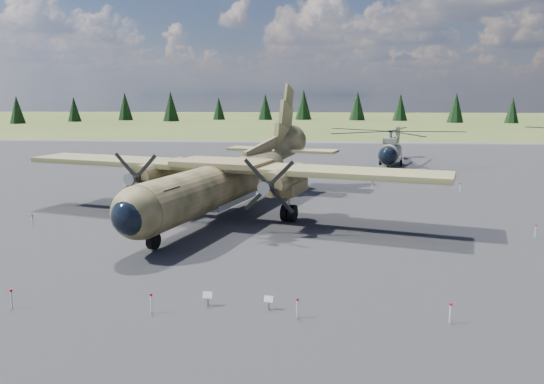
{
  "coord_description": "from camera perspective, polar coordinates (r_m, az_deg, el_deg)",
  "views": [
    {
      "loc": [
        2.65,
        -33.58,
        8.83
      ],
      "look_at": [
        -0.31,
        2.0,
        2.31
      ],
      "focal_mm": 35.0,
      "sensor_mm": 36.0,
      "label": 1
    }
  ],
  "objects": [
    {
      "name": "ground",
      "position": [
        34.82,
        0.24,
        -4.34
      ],
      "size": [
        500.0,
        500.0,
        0.0
      ],
      "primitive_type": "plane",
      "color": "#58642C",
      "rests_on": "ground"
    },
    {
      "name": "apron",
      "position": [
        44.54,
        1.26,
        -1.08
      ],
      "size": [
        120.0,
        120.0,
        0.04
      ],
      "primitive_type": "cube",
      "color": "#525156",
      "rests_on": "ground"
    },
    {
      "name": "transport_plane",
      "position": [
        39.63,
        -4.65,
        1.91
      ],
      "size": [
        31.7,
        28.32,
        10.56
      ],
      "rotation": [
        0.0,
        0.0,
        -0.28
      ],
      "color": "#434425",
      "rests_on": "ground"
    },
    {
      "name": "helicopter_near",
      "position": [
        68.25,
        12.67,
        5.41
      ],
      "size": [
        21.4,
        22.61,
        4.57
      ],
      "rotation": [
        0.0,
        0.0,
        -0.21
      ],
      "color": "slate",
      "rests_on": "ground"
    },
    {
      "name": "info_placard_left",
      "position": [
        23.07,
        -6.94,
        -11.08
      ],
      "size": [
        0.43,
        0.21,
        0.65
      ],
      "rotation": [
        0.0,
        0.0,
        -0.1
      ],
      "color": "gray",
      "rests_on": "ground"
    },
    {
      "name": "info_placard_right",
      "position": [
        22.56,
        -0.36,
        -11.58
      ],
      "size": [
        0.41,
        0.23,
        0.61
      ],
      "rotation": [
        0.0,
        0.0,
        -0.19
      ],
      "color": "gray",
      "rests_on": "ground"
    },
    {
      "name": "barrier_fence",
      "position": [
        34.66,
        -0.53,
        -3.54
      ],
      "size": [
        33.12,
        29.62,
        0.85
      ],
      "color": "white",
      "rests_on": "ground"
    },
    {
      "name": "treeline",
      "position": [
        39.14,
        -1.11,
        4.48
      ],
      "size": [
        333.27,
        337.28,
        10.97
      ],
      "color": "black",
      "rests_on": "ground"
    }
  ]
}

